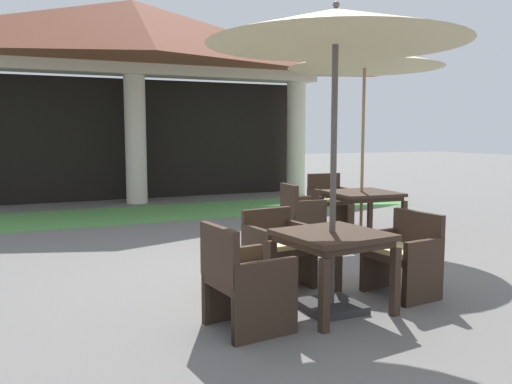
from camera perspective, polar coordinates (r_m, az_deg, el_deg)
name	(u,v)px	position (r m, az deg, el deg)	size (l,w,h in m)	color
ground_plane	(270,284)	(5.67, 1.47, -9.99)	(60.00, 60.00, 0.00)	slate
background_pavilion	(133,47)	(12.44, -13.23, 15.01)	(9.40, 3.13, 4.50)	beige
lawn_strip	(154,213)	(10.71, -11.02, -2.26)	(11.20, 2.26, 0.01)	#519347
patio_table_near_foreground	(362,197)	(8.23, 11.37, -0.59)	(1.03, 1.03, 0.70)	#38281E
patio_umbrella_near_foreground	(365,60)	(8.24, 11.70, 13.79)	(2.31, 2.31, 2.93)	#2D2D2D
patio_chair_near_foreground_west	(301,215)	(7.76, 4.89, -2.49)	(0.53, 0.57, 0.86)	#38281E
patio_chair_near_foreground_north	(329,202)	(9.14, 7.89, -1.04)	(0.66, 0.54, 0.90)	#38281E
patio_table_mid_left	(332,243)	(4.78, 8.26, -5.52)	(0.95, 0.95, 0.72)	#38281E
patio_umbrella_mid_left	(336,31)	(4.76, 8.64, 16.89)	(2.25, 2.25, 2.72)	#2D2D2D
patio_chair_mid_left_west	(244,281)	(4.34, -1.29, -9.67)	(0.65, 0.66, 0.88)	#38281E
patio_chair_mid_left_east	(404,256)	(5.43, 15.71, -6.65)	(0.57, 0.69, 0.82)	#38281E
patio_chair_mid_left_north	(277,249)	(5.54, 2.33, -6.18)	(0.67, 0.62, 0.80)	#38281E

